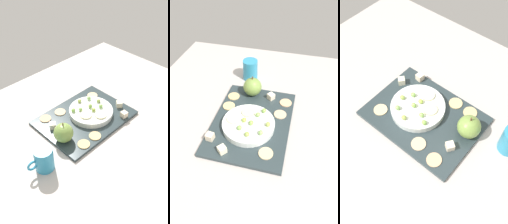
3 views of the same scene
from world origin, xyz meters
The scene contains 24 objects.
table centered at (0.00, 0.00, 1.60)cm, with size 119.55×95.15×3.20cm, color #BAB1AA.
platter centered at (3.27, -2.56, 3.83)cm, with size 38.38×28.25×1.26cm, color #2B383C.
serving_dish centered at (0.28, -2.09, 5.66)cm, with size 18.88×18.88×2.41cm, color white.
apple_whole centered at (18.51, 1.18, 8.26)cm, with size 7.61×7.61×7.61cm, color #7B9C46.
apple_stem centered at (18.51, 1.18, 12.67)cm, with size 0.50×0.50×1.20cm, color brown.
cheese_cube_0 centered at (17.30, -6.98, 5.70)cm, with size 2.48×2.48×2.48cm, color #F6E3C5.
cheese_cube_1 centered at (-8.59, 9.18, 5.70)cm, with size 2.48×2.48×2.48cm, color #F9E2BF.
cheese_cube_2 centered at (-12.63, 3.31, 5.70)cm, with size 2.48×2.48×2.48cm, color #EFE6C1.
cracker_0 centered at (8.65, 8.41, 4.66)cm, with size 4.79×4.79×0.40cm, color #D9BA7F.
cracker_1 centered at (8.86, -12.23, 4.66)cm, with size 4.79×4.79×0.40cm, color #D3B78D.
cracker_2 centered at (-9.91, -10.56, 4.66)cm, with size 4.79×4.79×0.40cm, color beige.
cracker_3 centered at (16.05, -13.37, 4.66)cm, with size 4.79×4.79×0.40cm, color #DFB383.
cracker_4 centered at (14.82, 8.35, 4.66)cm, with size 4.79×4.79×0.40cm, color #D8BA7C.
grape_0 centered at (-3.92, 0.34, 7.66)cm, with size 1.79×1.62×1.59cm, color #88BE58.
grape_1 centered at (3.78, -4.63, 7.64)cm, with size 1.79×1.62×1.55cm, color #8DBD5C.
grape_2 centered at (-0.75, -3.30, 7.68)cm, with size 1.79×1.62×1.63cm, color #8DBC4F.
grape_3 centered at (-4.32, -7.51, 7.66)cm, with size 1.79×1.62×1.59cm, color #8BBE62.
grape_4 centered at (0.28, -0.53, 7.63)cm, with size 1.79×1.62×1.52cm, color #A0BE49.
grape_5 centered at (-6.03, -3.23, 7.59)cm, with size 1.79×1.62×1.45cm, color #95B44B.
grape_6 centered at (6.34, -6.37, 7.69)cm, with size 1.79×1.62×1.65cm, color #88C04F.
grape_7 centered at (-0.04, -9.13, 7.66)cm, with size 1.79×1.62×1.58cm, color #A0B850.
apple_slice_0 centered at (0.48, 3.42, 7.17)cm, with size 4.89×4.89×0.60cm, color beige.
apple_slice_1 centered at (4.44, -0.82, 7.17)cm, with size 4.89×4.89×0.60cm, color beige.
cup centered at (31.34, 5.52, 7.86)cm, with size 9.91×6.70×9.32cm.
Camera 2 is at (-48.79, -16.48, 61.60)cm, focal length 33.70 mm.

